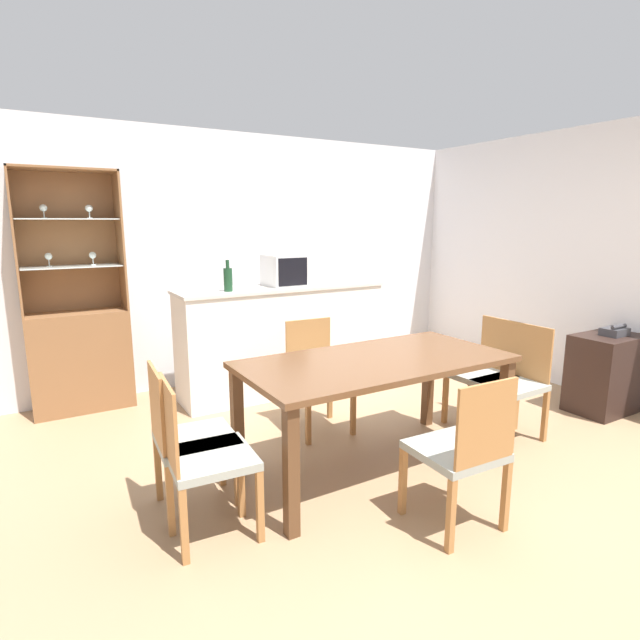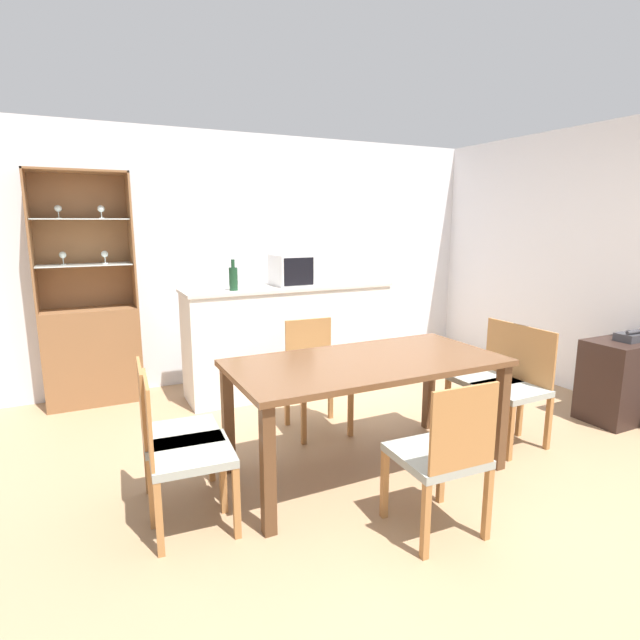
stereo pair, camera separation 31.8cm
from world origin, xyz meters
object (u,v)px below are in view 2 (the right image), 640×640
Objects in this scene: dining_chair_side_right_far at (489,377)px; dining_chair_side_left_far at (173,433)px; dining_chair_head_near at (442,456)px; wine_bottle at (233,278)px; side_cabinet at (621,380)px; dining_chair_side_right_near at (515,387)px; dining_chair_side_left_near at (182,452)px; dining_chair_head_far at (316,375)px; telephone at (630,337)px; microwave at (297,270)px; display_cabinet at (92,339)px; dining_table at (366,374)px.

dining_chair_side_left_far is at bearing 89.51° from dining_chair_side_right_far.
dining_chair_side_right_far is at bearing 38.85° from dining_chair_head_near.
wine_bottle is 0.41× the size of side_cabinet.
dining_chair_side_right_far is 1.00× the size of dining_chair_side_right_near.
dining_chair_head_far is (1.23, 0.91, 0.00)m from dining_chair_side_left_near.
dining_chair_side_right_far is at bearing 163.89° from telephone.
dining_chair_side_left_near is at bearing 95.69° from dining_chair_side_right_far.
side_cabinet is at bearing 161.84° from dining_chair_head_far.
dining_chair_side_left_far is 1.88× the size of microwave.
dining_chair_side_left_near is at bearing 154.48° from dining_chair_head_near.
display_cabinet is 2.38× the size of dining_chair_head_far.
wine_bottle is (-0.39, 2.44, 0.72)m from dining_chair_head_near.
dining_chair_side_right_near and dining_chair_head_far have the same top height.
telephone is (3.65, -0.08, 0.28)m from dining_chair_side_left_near.
wine_bottle is (0.83, 1.53, 0.72)m from dining_chair_side_left_far.
dining_chair_head_far is 2.59m from side_cabinet.
telephone is (2.14, -1.99, -0.47)m from microwave.
dining_chair_head_far is 1.88× the size of microwave.
side_cabinet is (2.40, 0.59, -0.10)m from dining_chair_head_near.
microwave is (1.51, 1.64, 0.75)m from dining_chair_side_left_far.
dining_chair_side_right_far and dining_chair_side_left_far have the same top height.
display_cabinet reaches higher than microwave.
dining_chair_side_left_near is 1.00× the size of dining_chair_side_left_far.
dining_chair_side_right_near is 1.52m from dining_chair_head_far.
dining_chair_side_right_near and dining_chair_head_near have the same top height.
dining_chair_side_right_near is 2.52m from wine_bottle.
dining_chair_head_near is at bearing 116.52° from dining_chair_side_right_near.
display_cabinet is 1.44m from wine_bottle.
dining_chair_side_right_far is 2.04m from microwave.
dining_chair_head_far reaches higher than telephone.
display_cabinet reaches higher than wine_bottle.
dining_chair_side_left_far is 4.09× the size of telephone.
dining_chair_side_right_far is at bearing -60.08° from microwave.
dining_table is at bearing 87.55° from dining_chair_side_left_far.
dining_chair_side_right_far and dining_chair_head_near have the same top height.
dining_chair_side_right_far is 1.53m from dining_chair_head_near.
dining_chair_side_left_near is at bearing -173.96° from dining_table.
dining_chair_side_left_far is at bearing -132.63° from microwave.
dining_chair_head_far is (0.00, 0.78, -0.23)m from dining_table.
wine_bottle is 3.45m from side_cabinet.
dining_chair_side_right_near is (-0.00, -0.27, 0.00)m from dining_chair_side_right_far.
dining_chair_head_near and dining_chair_head_far have the same top height.
dining_chair_head_near is at bearing -90.14° from dining_table.
microwave is 2.96m from telephone.
dining_table is 2.03× the size of dining_chair_side_right_near.
dining_chair_head_near reaches higher than telephone.
dining_chair_head_far is at bearing 61.84° from dining_chair_side_right_far.
dining_chair_side_right_near is at bearing 147.12° from dining_chair_head_far.
dining_chair_side_right_near is (1.23, -0.13, -0.23)m from dining_table.
dining_chair_side_right_far is 3.15× the size of wine_bottle.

